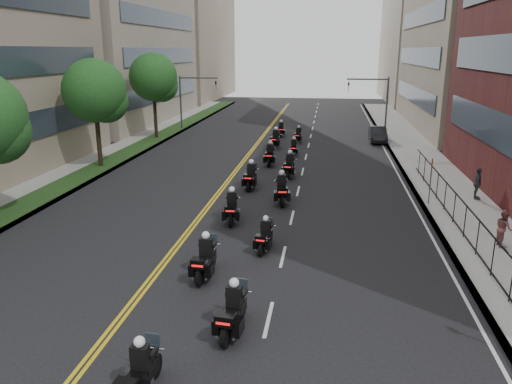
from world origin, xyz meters
TOP-DOWN VIEW (x-y plane):
  - sidewalk_right at (12.00, 25.00)m, footprint 4.00×90.00m
  - sidewalk_left at (-12.00, 25.00)m, footprint 4.00×90.00m
  - grass_strip at (-11.20, 25.00)m, footprint 2.00×90.00m
  - building_right_far at (21.50, 78.00)m, footprint 15.00×28.00m
  - building_left_far at (-22.00, 78.00)m, footprint 16.00×28.00m
  - iron_fence at (11.00, 12.00)m, footprint 0.05×28.00m
  - street_trees at (-11.05, 18.61)m, footprint 4.40×38.40m
  - traffic_signal_right at (9.54, 42.00)m, footprint 4.09×0.20m
  - traffic_signal_left at (-9.54, 42.00)m, footprint 4.09×0.20m
  - motorcycle_0 at (0.56, 0.83)m, footprint 0.60×2.23m
  - motorcycle_1 at (2.24, 4.05)m, footprint 0.67×2.36m
  - motorcycle_2 at (0.50, 7.69)m, footprint 0.57×2.39m
  - motorcycle_3 at (2.38, 10.57)m, footprint 0.59×2.06m
  - motorcycle_4 at (0.31, 13.92)m, footprint 0.69×2.40m
  - motorcycle_5 at (2.44, 17.38)m, footprint 0.77×2.53m
  - motorcycle_6 at (0.29, 20.14)m, footprint 0.57×2.44m
  - motorcycle_7 at (2.41, 23.33)m, footprint 0.63×2.47m
  - motorcycle_8 at (0.71, 26.69)m, footprint 0.57×2.45m
  - motorcycle_9 at (2.19, 30.31)m, footprint 0.48×2.08m
  - motorcycle_10 at (0.42, 33.27)m, footprint 0.67×2.49m
  - motorcycle_11 at (2.19, 36.31)m, footprint 0.60×2.11m
  - motorcycle_12 at (0.30, 39.38)m, footprint 0.57×2.19m
  - parked_sedan at (9.40, 37.66)m, footprint 1.47×4.19m
  - pedestrian_b at (12.36, 12.19)m, footprint 0.67×0.82m
  - pedestrian_c at (13.18, 19.26)m, footprint 0.65×1.12m

SIDE VIEW (x-z plane):
  - sidewalk_right at x=12.00m, z-range 0.00..0.15m
  - sidewalk_left at x=-12.00m, z-range 0.00..0.15m
  - grass_strip at x=-11.20m, z-range 0.15..0.19m
  - motorcycle_3 at x=2.38m, z-range -0.16..1.36m
  - motorcycle_9 at x=2.19m, z-range -0.16..1.38m
  - motorcycle_11 at x=2.19m, z-range -0.16..1.40m
  - motorcycle_12 at x=0.30m, z-range -0.17..1.44m
  - motorcycle_0 at x=0.56m, z-range -0.17..1.47m
  - motorcycle_1 at x=2.24m, z-range -0.18..1.56m
  - parked_sedan at x=9.40m, z-range 0.00..1.38m
  - motorcycle_2 at x=0.50m, z-range -0.19..1.58m
  - motorcycle_4 at x=0.31m, z-range -0.19..1.59m
  - motorcycle_6 at x=0.29m, z-range -0.19..1.61m
  - motorcycle_8 at x=0.71m, z-range -0.19..1.62m
  - motorcycle_7 at x=2.41m, z-range -0.19..1.63m
  - motorcycle_10 at x=0.42m, z-range -0.19..1.64m
  - motorcycle_5 at x=2.44m, z-range -0.20..1.67m
  - iron_fence at x=11.00m, z-range 0.15..1.65m
  - pedestrian_b at x=12.36m, z-range 0.15..1.74m
  - pedestrian_c at x=13.18m, z-range 0.15..1.95m
  - traffic_signal_right at x=9.54m, z-range 0.90..6.50m
  - traffic_signal_left at x=-9.54m, z-range 0.90..6.50m
  - street_trees at x=-11.05m, z-range 1.14..9.12m
  - building_right_far at x=21.50m, z-range 0.00..26.00m
  - building_left_far at x=-22.00m, z-range 0.00..26.00m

